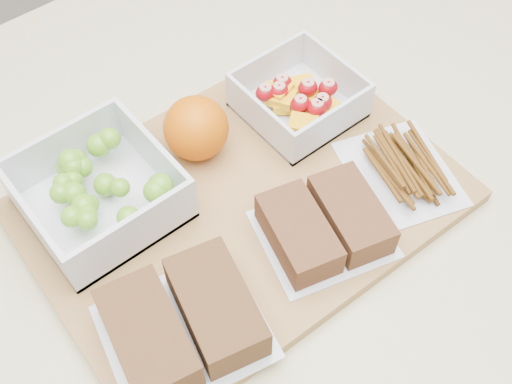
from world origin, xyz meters
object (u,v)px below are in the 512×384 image
at_px(sandwich_bag_left, 183,322).
at_px(pretzel_bag, 402,166).
at_px(fruit_container, 298,99).
at_px(grape_container, 98,190).
at_px(sandwich_bag_center, 325,225).
at_px(cutting_board, 243,203).
at_px(orange, 196,128).

xyz_separation_m(sandwich_bag_left, pretzel_bag, (0.28, 0.00, -0.01)).
bearing_deg(fruit_container, sandwich_bag_left, -151.51).
bearing_deg(fruit_container, grape_container, 173.36).
distance_m(fruit_container, sandwich_bag_center, 0.17).
distance_m(cutting_board, sandwich_bag_left, 0.16).
bearing_deg(sandwich_bag_left, orange, 50.65).
bearing_deg(sandwich_bag_left, sandwich_bag_center, -0.83).
bearing_deg(grape_container, sandwich_bag_left, -95.46).
xyz_separation_m(grape_container, pretzel_bag, (0.26, -0.16, -0.01)).
relative_size(cutting_board, sandwich_bag_center, 2.88).
bearing_deg(orange, cutting_board, -92.14).
relative_size(cutting_board, pretzel_bag, 2.78).
relative_size(cutting_board, orange, 6.10).
relative_size(grape_container, fruit_container, 1.21).
xyz_separation_m(sandwich_bag_center, pretzel_bag, (0.11, 0.00, -0.00)).
bearing_deg(sandwich_bag_center, orange, 100.69).
bearing_deg(fruit_container, sandwich_bag_center, -122.42).
relative_size(orange, sandwich_bag_center, 0.47).
relative_size(fruit_container, orange, 1.67).
bearing_deg(orange, grape_container, 178.77).
bearing_deg(pretzel_bag, grape_container, 148.05).
bearing_deg(sandwich_bag_center, fruit_container, 57.58).
bearing_deg(sandwich_bag_center, grape_container, 131.60).
distance_m(fruit_container, pretzel_bag, 0.14).
bearing_deg(pretzel_bag, fruit_container, 100.00).
distance_m(cutting_board, fruit_container, 0.14).
xyz_separation_m(fruit_container, pretzel_bag, (0.02, -0.14, -0.01)).
height_order(grape_container, pretzel_bag, grape_container).
bearing_deg(grape_container, orange, -1.23).
xyz_separation_m(fruit_container, sandwich_bag_left, (-0.25, -0.14, 0.00)).
xyz_separation_m(cutting_board, sandwich_bag_center, (0.03, -0.08, 0.03)).
distance_m(grape_container, pretzel_bag, 0.31).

